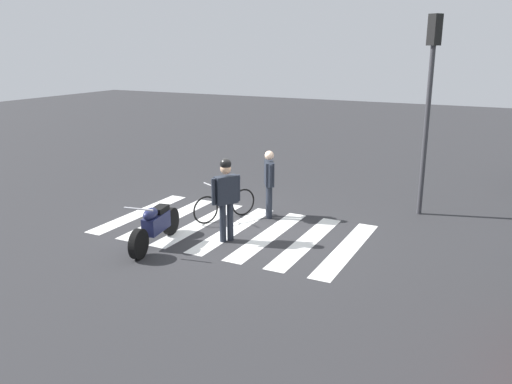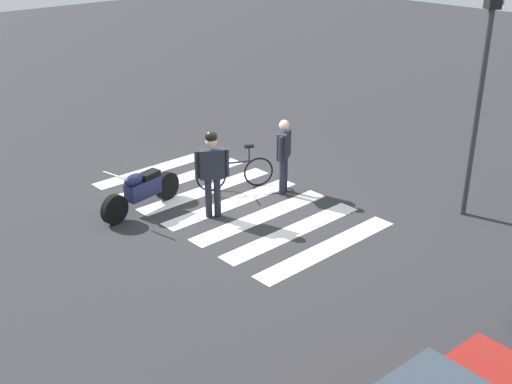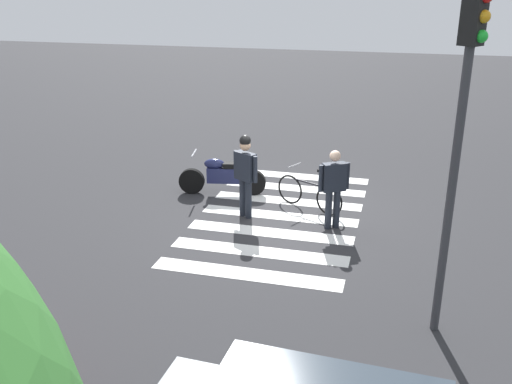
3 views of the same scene
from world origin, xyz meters
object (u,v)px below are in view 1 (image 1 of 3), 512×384
(leaning_bicycle, at_px, (225,204))
(traffic_light_pole, at_px, (430,86))
(police_motorcycle, at_px, (155,225))
(officer_on_foot, at_px, (269,180))
(officer_by_motorcycle, at_px, (226,194))

(leaning_bicycle, distance_m, traffic_light_pole, 5.62)
(police_motorcycle, distance_m, officer_on_foot, 3.12)
(officer_on_foot, relative_size, officer_by_motorcycle, 0.91)
(officer_on_foot, bearing_deg, traffic_light_pole, 121.01)
(police_motorcycle, relative_size, leaning_bicycle, 1.30)
(leaning_bicycle, bearing_deg, officer_on_foot, 125.48)
(leaning_bicycle, height_order, traffic_light_pole, traffic_light_pole)
(officer_by_motorcycle, bearing_deg, officer_on_foot, 176.51)
(police_motorcycle, height_order, officer_on_foot, officer_on_foot)
(traffic_light_pole, bearing_deg, leaning_bicycle, -58.00)
(leaning_bicycle, relative_size, officer_on_foot, 0.95)
(police_motorcycle, bearing_deg, leaning_bicycle, 168.59)
(police_motorcycle, height_order, leaning_bicycle, police_motorcycle)
(leaning_bicycle, bearing_deg, officer_by_motorcycle, 31.19)
(police_motorcycle, distance_m, leaning_bicycle, 2.21)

